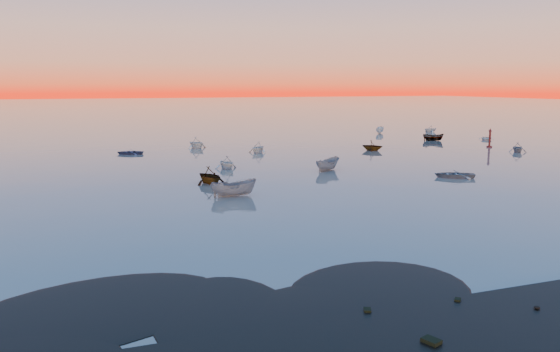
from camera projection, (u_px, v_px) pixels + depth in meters
name	position (u px, v px, depth m)	size (l,w,h in m)	color
ground	(152.00, 131.00, 121.09)	(600.00, 600.00, 0.00)	slate
mud_lobes	(404.00, 287.00, 27.54)	(140.00, 6.00, 0.07)	black
moored_fleet	(194.00, 156.00, 77.56)	(124.00, 58.00, 1.20)	silver
boat_near_center	(234.00, 196.00, 50.00)	(4.31, 1.82, 1.49)	slate
boat_near_right	(227.00, 168.00, 66.47)	(3.45, 1.55, 1.21)	silver
channel_marker	(490.00, 140.00, 88.68)	(0.90, 0.90, 3.20)	#450F0E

